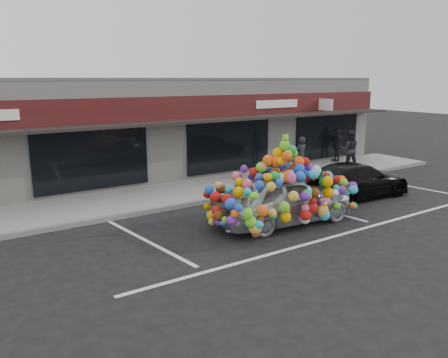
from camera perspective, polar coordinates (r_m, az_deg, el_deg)
ground at (r=13.38m, az=3.11°, el=-5.69°), size 90.00×90.00×0.00m
shop_building at (r=20.21m, az=-11.20°, el=6.74°), size 24.00×7.20×4.31m
sidewalk at (r=16.61m, az=-5.07°, el=-1.72°), size 26.00×3.00×0.15m
kerb at (r=15.35m, az=-2.41°, el=-2.92°), size 26.00×0.18×0.16m
parking_stripe_left at (r=12.05m, az=-9.96°, el=-8.02°), size 0.73×4.37×0.01m
parking_stripe_mid at (r=15.27m, az=11.18°, el=-3.53°), size 0.73×4.37×0.01m
parking_stripe_right at (r=19.34m, az=22.74°, el=-0.81°), size 0.73×4.37×0.01m
lane_line at (r=13.10m, az=16.32°, el=-6.62°), size 14.00×0.12×0.01m
toy_car at (r=13.23m, az=7.77°, el=-1.79°), size 3.21×4.86×2.76m
black_sedan at (r=16.71m, az=16.89°, el=-0.14°), size 1.98×4.53×1.30m
pedestrian_a at (r=19.47m, az=10.00°, el=3.04°), size 0.61×0.41×1.66m
pedestrian_b at (r=21.17m, az=16.06°, el=3.72°), size 1.11×1.07×1.80m
pedestrian_c at (r=22.87m, az=14.51°, el=4.35°), size 1.07×0.65×1.71m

